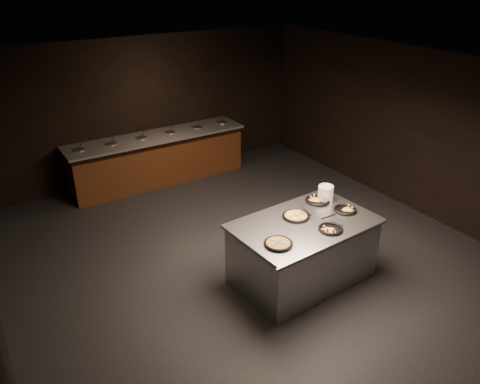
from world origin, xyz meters
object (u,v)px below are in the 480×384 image
at_px(serving_counter, 303,252).
at_px(pan_veggie_whole, 278,243).
at_px(pan_cheese_whole, 296,216).
at_px(plate_stack, 326,193).

xyz_separation_m(serving_counter, pan_veggie_whole, (-0.65, -0.26, 0.51)).
relative_size(serving_counter, pan_cheese_whole, 5.31).
bearing_deg(plate_stack, pan_cheese_whole, -165.49).
xyz_separation_m(serving_counter, plate_stack, (0.69, 0.36, 0.61)).
distance_m(plate_stack, pan_veggie_whole, 1.48).
height_order(serving_counter, plate_stack, plate_stack).
xyz_separation_m(plate_stack, pan_veggie_whole, (-1.34, -0.62, -0.09)).
xyz_separation_m(serving_counter, pan_cheese_whole, (-0.01, 0.18, 0.51)).
xyz_separation_m(plate_stack, pan_cheese_whole, (-0.70, -0.18, -0.09)).
relative_size(plate_stack, pan_veggie_whole, 0.61).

